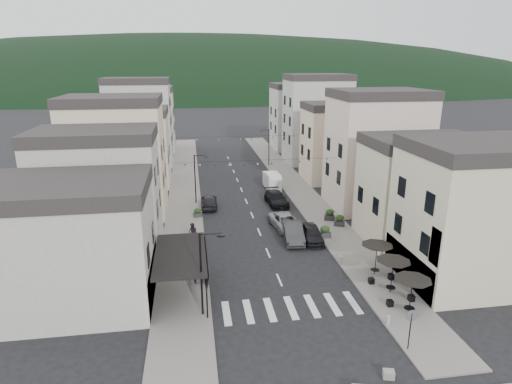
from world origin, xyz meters
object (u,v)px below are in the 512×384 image
Objects in this scene: parked_car_e at (209,201)px; pedestrian_b at (193,233)px; parked_car_c at (285,222)px; parked_car_d at (276,199)px; parked_car_b at (293,232)px; parked_car_a at (312,234)px; pedestrian_a at (177,249)px; delivery_van at (272,181)px.

parked_car_e is 10.44m from pedestrian_b.
parked_car_c is 10.79m from parked_car_e.
parked_car_d is at bearing 83.89° from pedestrian_b.
parked_car_e is at bearing 130.31° from parked_car_b.
parked_car_d is (-1.21, 11.12, 0.01)m from parked_car_a.
parked_car_c is 0.99× the size of parked_car_d.
parked_car_e is at bearing 74.64° from pedestrian_a.
delivery_van reaches higher than pedestrian_a.
parked_car_d is 14.14m from pedestrian_b.
pedestrian_b reaches higher than pedestrian_a.
parked_car_b is 2.61× the size of pedestrian_b.
delivery_van is at bearing 57.66° from pedestrian_a.
parked_car_e is at bearing 174.95° from parked_car_d.
parked_car_c is at bearing 97.00° from parked_car_b.
parked_car_b is 11.11m from pedestrian_a.
pedestrian_a reaches higher than parked_car_c.
parked_car_e is (-9.20, 11.33, 0.03)m from parked_car_a.
pedestrian_a is at bearing -161.46° from parked_car_b.
parked_car_d is 7.04m from delivery_van.
parked_car_e is at bearing 117.75° from pedestrian_b.
parked_car_a is 11.18m from parked_car_d.
pedestrian_b reaches higher than parked_car_e.
parked_car_e reaches higher than parked_car_c.
pedestrian_a is (-12.18, -20.10, -0.11)m from delivery_van.
parked_car_e reaches higher than parked_car_a.
parked_car_d reaches higher than parked_car_a.
parked_car_d is (0.53, 10.68, -0.06)m from parked_car_b.
parked_car_e is 2.84× the size of pedestrian_a.
parked_car_e is at bearing 125.73° from parked_car_c.
pedestrian_a is at bearing -134.47° from parked_car_d.
parked_car_d is at bearing 78.03° from parked_car_c.
parked_car_d is 3.26× the size of pedestrian_a.
parked_car_e is at bearing 133.63° from parked_car_a.
parked_car_b is (-1.74, 0.44, 0.07)m from parked_car_a.
parked_car_a is at bearing 33.16° from pedestrian_b.
parked_car_c is at bearing 135.03° from parked_car_e.
parked_car_a is 12.74m from pedestrian_a.
delivery_van is at bearing 95.81° from parked_car_a.
parked_car_a is at bearing -90.24° from delivery_van.
parked_car_b is at bearing 34.79° from pedestrian_b.
parked_car_a is at bearing 130.80° from parked_car_e.
pedestrian_b is at bearing 179.00° from parked_car_a.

